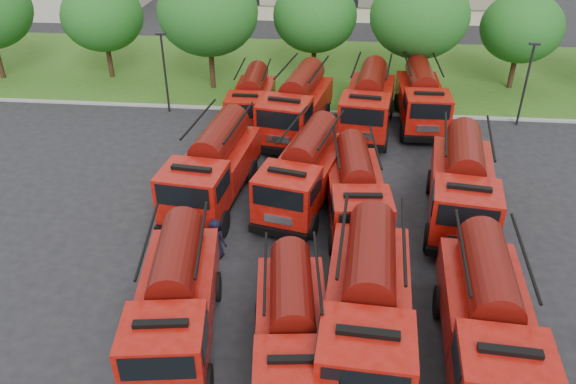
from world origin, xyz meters
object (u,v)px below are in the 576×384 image
fire_truck_1 (292,330)px  fire_truck_0 (175,299)px  fire_truck_9 (297,105)px  firefighter_4 (217,256)px  fire_truck_7 (462,184)px  fire_truck_4 (213,167)px  fire_truck_3 (488,319)px  fire_truck_6 (356,190)px  fire_truck_5 (304,171)px  fire_truck_10 (368,102)px  fire_truck_11 (421,98)px  firefighter_5 (463,272)px  fire_truck_2 (368,303)px  fire_truck_8 (252,99)px

fire_truck_1 → fire_truck_0: bearing=160.3°
fire_truck_9 → firefighter_4: (-2.29, -12.38, -1.81)m
fire_truck_7 → fire_truck_4: bearing=-174.5°
fire_truck_3 → fire_truck_9: 18.56m
fire_truck_4 → fire_truck_0: bearing=-79.6°
fire_truck_6 → fire_truck_9: (-3.39, 9.14, 0.22)m
fire_truck_5 → fire_truck_10: bearing=83.0°
fire_truck_11 → firefighter_4: size_ratio=4.11×
fire_truck_4 → fire_truck_6: bearing=-3.8°
firefighter_4 → firefighter_5: size_ratio=0.94×
fire_truck_3 → fire_truck_4: fire_truck_4 is taller
fire_truck_1 → fire_truck_3: (6.17, 0.83, 0.22)m
fire_truck_0 → firefighter_4: size_ratio=4.15×
fire_truck_3 → fire_truck_10: (-3.32, 17.92, 0.04)m
fire_truck_6 → firefighter_5: fire_truck_6 is taller
fire_truck_4 → firefighter_5: (11.03, -4.50, -1.79)m
fire_truck_9 → fire_truck_11: (7.43, 2.15, -0.12)m
fire_truck_2 → firefighter_4: size_ratio=4.50×
fire_truck_0 → fire_truck_10: bearing=60.9°
fire_truck_7 → firefighter_4: 11.27m
fire_truck_3 → fire_truck_7: fire_truck_7 is taller
fire_truck_8 → fire_truck_7: bearing=-41.8°
fire_truck_8 → firefighter_5: 17.49m
firefighter_5 → fire_truck_10: bearing=-67.6°
fire_truck_3 → fire_truck_6: bearing=121.4°
fire_truck_5 → firefighter_4: (-3.27, -4.62, -1.71)m
fire_truck_1 → fire_truck_3: fire_truck_3 is taller
fire_truck_4 → fire_truck_6: (6.67, -1.20, -0.20)m
fire_truck_6 → firefighter_4: (-5.68, -3.24, -1.59)m
fire_truck_1 → firefighter_4: (-3.62, 5.43, -1.52)m
fire_truck_0 → fire_truck_8: size_ratio=1.13×
firefighter_5 → fire_truck_5: bearing=-27.2°
firefighter_4 → firefighter_5: 10.04m
fire_truck_6 → fire_truck_8: size_ratio=1.08×
fire_truck_5 → fire_truck_7: 7.15m
fire_truck_6 → fire_truck_7: fire_truck_7 is taller
fire_truck_5 → fire_truck_9: fire_truck_9 is taller
firefighter_4 → fire_truck_8: bearing=-62.7°
fire_truck_5 → fire_truck_1: bearing=-74.8°
fire_truck_3 → firefighter_4: (-9.79, 4.60, -1.74)m
fire_truck_4 → fire_truck_2: bearing=-45.0°
fire_truck_10 → fire_truck_11: bearing=27.5°
fire_truck_4 → firefighter_4: bearing=-71.0°
fire_truck_0 → fire_truck_1: size_ratio=1.09×
fire_truck_4 → fire_truck_10: (7.46, 8.88, -0.01)m
fire_truck_5 → fire_truck_10: (3.19, 8.70, 0.07)m
fire_truck_0 → firefighter_4: (0.38, 4.50, -1.64)m
firefighter_4 → fire_truck_9: bearing=-75.7°
fire_truck_3 → firefighter_5: (0.25, 4.55, -1.74)m
fire_truck_5 → fire_truck_8: size_ratio=1.18×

